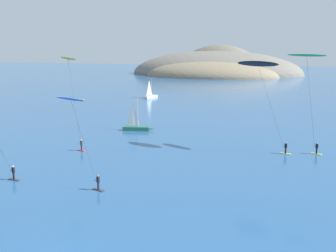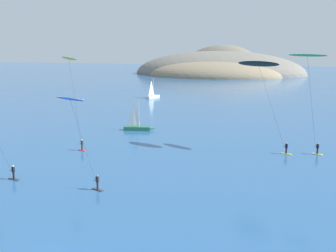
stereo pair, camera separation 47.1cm
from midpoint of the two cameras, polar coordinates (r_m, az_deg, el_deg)
The scene contains 7 objects.
headland_island at distance 223.01m, azimuth 7.04°, elevation 6.95°, with size 89.60×62.52×30.47m.
sailboat_near at distance 76.35m, azimuth -3.78°, elevation -0.12°, with size 5.97×2.22×5.70m.
sailboat_far at distance 123.33m, azimuth -1.88°, elevation 4.13°, with size 3.09×5.85×5.70m.
kitesurfer_blue at distance 46.55m, azimuth -12.47°, elevation 2.46°, with size 6.66×3.31×9.80m.
kitesurfer_black at distance 62.13m, azimuth 12.56°, elevation 7.56°, with size 8.51×3.88×13.10m.
kitesurfer_yellow at distance 64.43m, azimuth -12.93°, elevation 8.00°, with size 5.98×5.05×13.64m.
kitesurfer_green at distance 62.50m, azimuth 18.69°, elevation 8.02°, with size 5.69×3.81×14.08m.
Camera 2 is at (15.39, -22.90, 15.27)m, focal length 45.00 mm.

